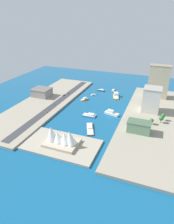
{
  "coord_description": "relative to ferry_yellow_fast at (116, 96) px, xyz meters",
  "views": [
    {
      "loc": [
        -85.33,
        245.21,
        125.21
      ],
      "look_at": [
        4.97,
        12.27,
        2.63
      ],
      "focal_mm": 31.71,
      "sensor_mm": 36.0,
      "label": 1
    }
  ],
  "objects": [
    {
      "name": "traffic_light_waterfront",
      "position": [
        71.12,
        81.83,
        4.57
      ],
      "size": [
        0.36,
        0.36,
        6.5
      ],
      "color": "black",
      "rests_on": "quay_east"
    },
    {
      "name": "quay_west",
      "position": [
        -61.67,
        64.7,
        -1.16
      ],
      "size": [
        70.0,
        240.0,
        2.78
      ],
      "primitive_type": "cube",
      "color": "#9E937F",
      "rests_on": "ground_plane"
    },
    {
      "name": "ferry_yellow_fast",
      "position": [
        0.0,
        0.0,
        0.0
      ],
      "size": [
        13.93,
        26.16,
        7.25
      ],
      "color": "yellow",
      "rests_on": "ground_plane"
    },
    {
      "name": "park_tree_cluster",
      "position": [
        -72.32,
        72.4,
        6.12
      ],
      "size": [
        18.35,
        21.3,
        9.29
      ],
      "color": "brown",
      "rests_on": "quay_west"
    },
    {
      "name": "quay_east",
      "position": [
        97.53,
        64.7,
        -1.16
      ],
      "size": [
        70.0,
        240.0,
        2.78
      ],
      "primitive_type": "cube",
      "color": "#9E937F",
      "rests_on": "ground_plane"
    },
    {
      "name": "pickup_red",
      "position": [
        82.14,
        33.16,
        1.16
      ],
      "size": [
        1.95,
        4.49,
        1.61
      ],
      "color": "black",
      "rests_on": "road_strip"
    },
    {
      "name": "hotel_broad_white",
      "position": [
        -59.2,
        41.95,
        17.6
      ],
      "size": [
        23.83,
        23.73,
        34.69
      ],
      "color": "silver",
      "rests_on": "quay_west"
    },
    {
      "name": "water_taxi_orange",
      "position": [
        44.62,
        32.02,
        -0.95
      ],
      "size": [
        11.01,
        14.35,
        4.48
      ],
      "color": "orange",
      "rests_on": "ground_plane"
    },
    {
      "name": "road_strip",
      "position": [
        78.2,
        64.7,
        0.3
      ],
      "size": [
        11.2,
        228.0,
        0.15
      ],
      "primitive_type": "cube",
      "color": "#38383D",
      "rests_on": "quay_east"
    },
    {
      "name": "office_block_beige",
      "position": [
        -63.98,
        -16.96,
        26.76
      ],
      "size": [
        32.85,
        16.16,
        53.0
      ],
      "color": "#C6B793",
      "rests_on": "quay_west"
    },
    {
      "name": "taxi_yellow_cab",
      "position": [
        74.93,
        98.36,
        1.07
      ],
      "size": [
        1.87,
        4.26,
        1.4
      ],
      "color": "black",
      "rests_on": "road_strip"
    },
    {
      "name": "van_white",
      "position": [
        80.41,
        22.8,
        1.21
      ],
      "size": [
        1.91,
        5.05,
        1.72
      ],
      "color": "black",
      "rests_on": "road_strip"
    },
    {
      "name": "peninsula_point",
      "position": [
        20.49,
        157.57,
        -1.55
      ],
      "size": [
        79.2,
        45.4,
        2.0
      ],
      "primitive_type": "cube",
      "color": "#A89E89",
      "rests_on": "ground_plane"
    },
    {
      "name": "ground_plane",
      "position": [
        17.93,
        64.7,
        -2.55
      ],
      "size": [
        440.0,
        440.0,
        0.0
      ],
      "primitive_type": "plane",
      "color": "#145684"
    },
    {
      "name": "sailboat_small_white",
      "position": [
        38.54,
        5.81,
        -1.57
      ],
      "size": [
        8.16,
        8.59,
        12.56
      ],
      "color": "white",
      "rests_on": "ground_plane"
    },
    {
      "name": "catamaran_blue",
      "position": [
        16.66,
        82.62,
        -1.14
      ],
      "size": [
        19.84,
        9.08,
        3.85
      ],
      "color": "blue",
      "rests_on": "ground_plane"
    },
    {
      "name": "ferry_white_commuter",
      "position": [
        -10.09,
        66.67,
        -0.32
      ],
      "size": [
        22.72,
        11.55,
        6.32
      ],
      "color": "silver",
      "rests_on": "ground_plane"
    },
    {
      "name": "opera_landmark",
      "position": [
        21.11,
        157.57,
        6.83
      ],
      "size": [
        35.98,
        25.72,
        18.94
      ],
      "color": "#BCAD93",
      "rests_on": "peninsula_point"
    },
    {
      "name": "barge_flat_brown",
      "position": [
        4.36,
        114.79,
        -1.44
      ],
      "size": [
        18.3,
        29.88,
        3.05
      ],
      "color": "brown",
      "rests_on": "ground_plane"
    },
    {
      "name": "carpark_squat_concrete",
      "position": [
        116.06,
        46.63,
        6.74
      ],
      "size": [
        29.33,
        26.11,
        12.96
      ],
      "color": "gray",
      "rests_on": "quay_east"
    },
    {
      "name": "terminal_long_green",
      "position": [
        -52.0,
        103.95,
        6.83
      ],
      "size": [
        26.95,
        15.87,
        13.14
      ],
      "color": "slate",
      "rests_on": "quay_west"
    },
    {
      "name": "patrol_launch_navy",
      "position": [
        32.35,
        -19.32,
        -1.08
      ],
      "size": [
        15.41,
        5.34,
        3.78
      ],
      "color": "#1E284C",
      "rests_on": "ground_plane"
    },
    {
      "name": "yacht_sleek_gray",
      "position": [
        11.42,
        -26.28,
        -1.23
      ],
      "size": [
        5.82,
        14.93,
        3.53
      ],
      "color": "#999EA3",
      "rests_on": "ground_plane"
    }
  ]
}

